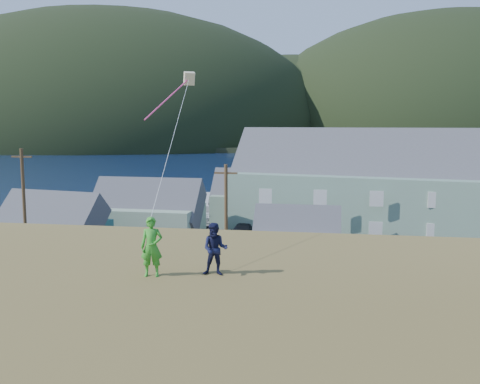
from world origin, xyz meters
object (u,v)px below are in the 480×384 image
object	(u,v)px
shed_palegreen_near	(147,215)
shed_white	(297,236)
shed_teal	(49,230)
wharf	(256,203)
shed_palegreen_far	(264,200)
lodge	(424,190)
kite_flyer_navy	(215,249)
kite_flyer_green	(152,247)

from	to	relation	value
shed_palegreen_near	shed_white	world-z (taller)	shed_palegreen_near
shed_teal	wharf	bearing A→B (deg)	78.58
shed_palegreen_near	shed_white	size ratio (longest dim) A/B	1.48
shed_white	shed_palegreen_far	world-z (taller)	shed_palegreen_far
lodge	shed_teal	size ratio (longest dim) A/B	3.95
shed_palegreen_near	kite_flyer_navy	distance (m)	36.78
lodge	shed_palegreen_far	world-z (taller)	lodge
shed_palegreen_far	shed_teal	bearing A→B (deg)	-129.75
shed_teal	kite_flyer_green	xyz separation A→B (m)	(18.05, -26.55, 5.41)
lodge	shed_palegreen_near	distance (m)	27.13
lodge	kite_flyer_green	distance (m)	42.16
shed_palegreen_far	kite_flyer_navy	world-z (taller)	kite_flyer_navy
lodge	kite_flyer_navy	xyz separation A→B (m)	(-12.66, -39.09, 2.81)
kite_flyer_green	shed_white	bearing A→B (deg)	76.40
shed_teal	shed_palegreen_near	size ratio (longest dim) A/B	0.93
wharf	shed_palegreen_near	bearing A→B (deg)	-105.93
wharf	lodge	xyz separation A→B (m)	(19.22, -20.05, 4.71)
kite_flyer_green	lodge	bearing A→B (deg)	61.43
wharf	kite_flyer_navy	distance (m)	59.98
wharf	shed_teal	bearing A→B (deg)	-111.95
shed_teal	kite_flyer_navy	size ratio (longest dim) A/B	6.46
wharf	shed_white	distance (m)	30.99
shed_palegreen_near	shed_palegreen_far	bearing A→B (deg)	48.82
wharf	kite_flyer_green	world-z (taller)	kite_flyer_green
wharf	kite_flyer_navy	size ratio (longest dim) A/B	16.74
shed_palegreen_near	shed_palegreen_far	distance (m)	14.82
kite_flyer_navy	wharf	bearing A→B (deg)	92.62
kite_flyer_navy	shed_palegreen_far	bearing A→B (deg)	91.07
lodge	shed_palegreen_near	world-z (taller)	lodge
shed_teal	kite_flyer_navy	xyz separation A→B (m)	(19.85, -26.15, 5.31)
lodge	kite_flyer_green	size ratio (longest dim) A/B	22.65
shed_white	kite_flyer_green	world-z (taller)	kite_flyer_green
shed_white	kite_flyer_navy	size ratio (longest dim) A/B	4.69
shed_teal	kite_flyer_green	distance (m)	32.56
shed_teal	shed_palegreen_near	xyz separation A→B (m)	(6.03, 7.54, 0.22)
shed_teal	shed_white	bearing A→B (deg)	18.64
shed_palegreen_far	lodge	bearing A→B (deg)	-16.89
wharf	shed_teal	distance (m)	35.64
wharf	lodge	size ratio (longest dim) A/B	0.66
kite_flyer_green	kite_flyer_navy	xyz separation A→B (m)	(1.80, 0.40, -0.10)
kite_flyer_green	kite_flyer_navy	distance (m)	1.85
shed_palegreen_near	kite_flyer_navy	world-z (taller)	kite_flyer_navy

